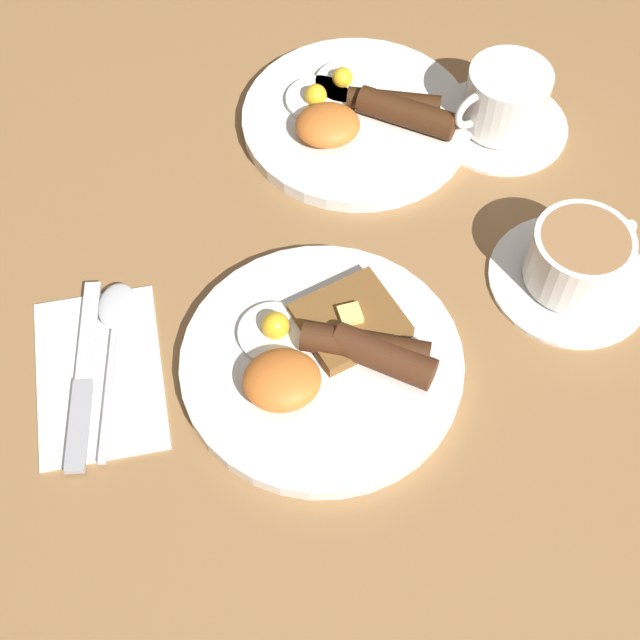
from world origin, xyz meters
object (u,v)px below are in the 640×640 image
(breakfast_plate_near, at_px, (325,359))
(spoon, at_px, (116,323))
(knife, at_px, (83,383))
(breakfast_plate_far, at_px, (357,117))
(teacup_near, at_px, (577,263))
(teacup_far, at_px, (504,104))

(breakfast_plate_near, bearing_deg, spoon, 160.79)
(breakfast_plate_near, xyz_separation_m, knife, (-0.21, 0.01, -0.01))
(breakfast_plate_far, distance_m, teacup_near, 0.29)
(teacup_near, distance_m, spoon, 0.43)
(spoon, bearing_deg, breakfast_plate_near, -104.43)
(breakfast_plate_far, distance_m, teacup_far, 0.16)
(breakfast_plate_far, relative_size, spoon, 1.34)
(breakfast_plate_far, height_order, teacup_near, teacup_near)
(teacup_near, xyz_separation_m, spoon, (-0.43, -0.00, -0.02))
(teacup_far, xyz_separation_m, spoon, (-0.41, -0.21, -0.02))
(breakfast_plate_near, xyz_separation_m, teacup_far, (0.22, 0.27, 0.02))
(breakfast_plate_far, bearing_deg, spoon, -138.25)
(breakfast_plate_near, relative_size, spoon, 1.38)
(breakfast_plate_far, height_order, spoon, breakfast_plate_far)
(breakfast_plate_near, bearing_deg, knife, 178.45)
(breakfast_plate_far, distance_m, spoon, 0.35)
(knife, bearing_deg, teacup_far, -54.80)
(teacup_far, relative_size, knife, 0.75)
(breakfast_plate_far, bearing_deg, knife, -134.75)
(breakfast_plate_near, distance_m, knife, 0.21)
(breakfast_plate_near, height_order, teacup_far, teacup_far)
(breakfast_plate_far, height_order, knife, breakfast_plate_far)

